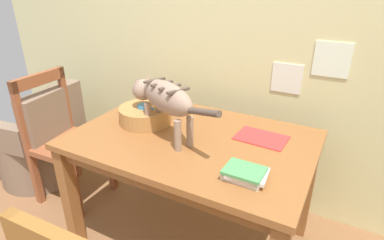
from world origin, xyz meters
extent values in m
cube|color=beige|center=(0.00, 1.93, 1.25)|extent=(4.51, 0.10, 2.50)
cube|color=white|center=(0.31, 1.88, 0.95)|extent=(0.18, 0.01, 0.18)
cube|color=white|center=(0.54, 1.88, 1.09)|extent=(0.20, 0.01, 0.20)
cube|color=brown|center=(-0.04, 1.28, 0.71)|extent=(1.28, 0.86, 0.03)
cube|color=brown|center=(-0.04, 1.28, 0.66)|extent=(1.20, 0.78, 0.07)
cube|color=brown|center=(-0.63, 0.89, 0.35)|extent=(0.07, 0.07, 0.70)
cube|color=brown|center=(-0.63, 1.66, 0.35)|extent=(0.07, 0.07, 0.70)
cube|color=brown|center=(0.55, 1.66, 0.35)|extent=(0.07, 0.07, 0.70)
ellipsoid|color=gray|center=(-0.15, 1.21, 0.96)|extent=(0.42, 0.28, 0.16)
cube|color=brown|center=(-0.05, 1.17, 1.02)|extent=(0.07, 0.12, 0.01)
cube|color=brown|center=(-0.12, 1.20, 1.02)|extent=(0.07, 0.12, 0.01)
cube|color=brown|center=(-0.18, 1.22, 1.02)|extent=(0.07, 0.12, 0.01)
cube|color=brown|center=(-0.25, 1.25, 1.02)|extent=(0.07, 0.12, 0.01)
cylinder|color=gray|center=(-0.29, 1.23, 0.81)|extent=(0.04, 0.04, 0.16)
cylinder|color=gray|center=(-0.26, 1.30, 0.81)|extent=(0.04, 0.04, 0.16)
cylinder|color=gray|center=(-0.03, 1.12, 0.81)|extent=(0.04, 0.04, 0.16)
cylinder|color=gray|center=(0.00, 1.19, 0.81)|extent=(0.04, 0.04, 0.16)
sphere|color=gray|center=(-0.37, 1.31, 0.94)|extent=(0.12, 0.12, 0.12)
cone|color=gray|center=(-0.38, 1.27, 0.99)|extent=(0.04, 0.04, 0.05)
cone|color=gray|center=(-0.36, 1.34, 0.99)|extent=(0.04, 0.04, 0.05)
cylinder|color=brown|center=(0.12, 1.09, 0.98)|extent=(0.20, 0.11, 0.08)
cylinder|color=teal|center=(-0.37, 1.31, 0.75)|extent=(0.19, 0.19, 0.04)
cylinder|color=teal|center=(-0.37, 1.31, 0.80)|extent=(0.08, 0.08, 0.08)
torus|color=teal|center=(-0.32, 1.31, 0.81)|extent=(0.06, 0.01, 0.06)
cube|color=red|center=(0.30, 1.44, 0.73)|extent=(0.27, 0.20, 0.01)
cube|color=silver|center=(0.34, 1.05, 0.74)|extent=(0.17, 0.14, 0.02)
cube|color=silver|center=(0.35, 1.04, 0.76)|extent=(0.18, 0.15, 0.02)
cube|color=#4B9958|center=(0.34, 1.04, 0.77)|extent=(0.17, 0.13, 0.01)
cylinder|color=#B27A41|center=(-0.37, 1.31, 0.78)|extent=(0.31, 0.31, 0.10)
cylinder|color=#50371D|center=(-0.37, 1.31, 0.78)|extent=(0.25, 0.25, 0.08)
cube|color=brown|center=(-1.02, 1.26, 0.43)|extent=(0.44, 0.44, 0.04)
cube|color=brown|center=(-1.21, 1.25, 0.89)|extent=(0.06, 0.42, 0.08)
cube|color=brown|center=(-1.21, 1.44, 0.69)|extent=(0.04, 0.04, 0.48)
cube|color=brown|center=(-1.20, 1.06, 0.69)|extent=(0.04, 0.04, 0.48)
cube|color=brown|center=(-0.84, 1.46, 0.20)|extent=(0.04, 0.04, 0.41)
cube|color=brown|center=(-0.82, 1.08, 0.20)|extent=(0.04, 0.04, 0.41)
cube|color=brown|center=(-1.21, 1.44, 0.20)|extent=(0.04, 0.04, 0.41)
cube|color=brown|center=(-1.19, 1.07, 0.20)|extent=(0.04, 0.04, 0.41)
cylinder|color=#7E6753|center=(-1.48, 1.30, 0.19)|extent=(0.60, 0.60, 0.38)
cube|color=#7E6753|center=(-1.24, 1.34, 0.58)|extent=(0.20, 0.55, 0.40)
cube|color=#7E6753|center=(-1.44, 1.06, 0.48)|extent=(0.43, 0.16, 0.20)
cube|color=#7E6753|center=(-1.51, 1.55, 0.48)|extent=(0.43, 0.16, 0.20)
camera|label=1|loc=(0.68, -0.05, 1.52)|focal=29.44mm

